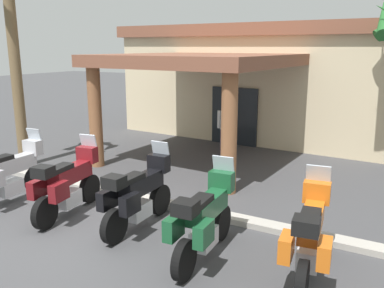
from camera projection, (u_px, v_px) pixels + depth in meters
The scene contains 10 objects.
ground_plane at pixel (72, 225), 8.37m from camera, with size 80.00×80.00×0.00m, color #424244.
motel_building at pixel (264, 79), 16.99m from camera, with size 11.15×11.50×4.35m.
motorcycle_silver at pixel (8, 174), 9.39m from camera, with size 0.73×2.21×1.61m.
motorcycle_maroon at pixel (67, 184), 8.70m from camera, with size 0.84×2.20×1.61m.
motorcycle_black at pixel (138, 195), 8.07m from camera, with size 0.71×2.21×1.61m.
motorcycle_green at pixel (204, 220), 6.89m from camera, with size 0.73×2.21×1.61m.
motorcycle_orange at pixel (310, 236), 6.30m from camera, with size 0.79×2.21×1.61m.
pedestrian at pixel (225, 125), 13.60m from camera, with size 0.44×0.35×1.74m.
palm_tree_roadside at pixel (10, 15), 11.49m from camera, with size 1.91×2.00×5.92m.
curb_strip at pixel (171, 205), 9.25m from camera, with size 10.50×0.36×0.12m, color #ADA89E.
Camera 1 is at (5.95, -5.55, 3.54)m, focal length 38.42 mm.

